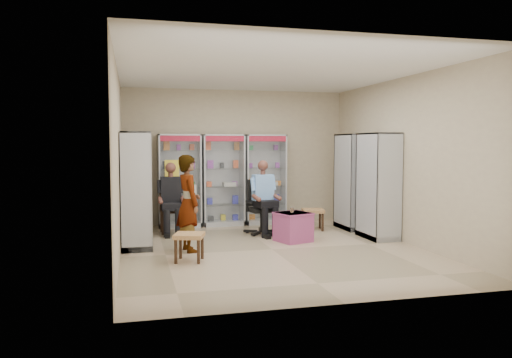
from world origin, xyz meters
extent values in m
plane|color=tan|center=(0.00, 0.00, 0.00)|extent=(6.00, 6.00, 0.00)
cube|color=#C1B28F|center=(0.00, 3.00, 1.50)|extent=(5.00, 0.02, 3.00)
cube|color=#C1B28F|center=(0.00, -3.00, 1.50)|extent=(5.00, 0.02, 3.00)
cube|color=#C1B28F|center=(-2.50, 0.00, 1.50)|extent=(0.02, 6.00, 3.00)
cube|color=#C1B28F|center=(2.50, 0.00, 1.50)|extent=(0.02, 6.00, 3.00)
cube|color=white|center=(0.00, 0.00, 3.00)|extent=(5.00, 6.00, 0.02)
cube|color=#9D9FA4|center=(-1.30, 2.73, 1.00)|extent=(0.90, 0.50, 2.00)
cube|color=#AEB1B6|center=(-0.35, 2.73, 1.00)|extent=(0.90, 0.50, 2.00)
cube|color=silver|center=(0.60, 2.73, 1.00)|extent=(0.90, 0.50, 2.00)
cube|color=#ABADB2|center=(2.23, 1.60, 1.00)|extent=(0.90, 0.50, 2.00)
cube|color=#A3A7AA|center=(2.23, 0.50, 1.00)|extent=(0.90, 0.50, 2.00)
cube|color=#B3B7BB|center=(-2.23, 1.80, 1.00)|extent=(0.90, 0.50, 2.00)
cube|color=#B7B9BF|center=(-2.23, 0.70, 1.00)|extent=(0.90, 0.50, 2.00)
cube|color=black|center=(-1.55, 2.00, 0.47)|extent=(0.42, 0.42, 0.94)
cube|color=black|center=(0.20, 1.47, 0.54)|extent=(0.67, 0.67, 1.08)
cube|color=#A14083|center=(0.57, 0.57, 0.27)|extent=(0.70, 0.69, 0.53)
cylinder|color=#5E1108|center=(0.55, 0.60, 0.58)|extent=(0.07, 0.07, 0.10)
cube|color=#A18644|center=(1.36, 1.65, 0.22)|extent=(0.52, 0.52, 0.44)
cube|color=#AB7048|center=(-1.46, -0.53, 0.21)|extent=(0.54, 0.54, 0.43)
imported|color=gray|center=(-1.39, 0.20, 0.81)|extent=(0.49, 0.65, 1.61)
camera|label=1|loc=(-2.29, -8.07, 1.79)|focal=35.00mm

